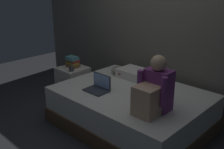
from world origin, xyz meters
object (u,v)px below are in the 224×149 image
person_sitting (154,91)px  nightstand (73,83)px  book_stack (73,62)px  bed (131,109)px  mug (71,68)px  clothes_pile (123,72)px  laptop (98,87)px  pillow (137,74)px

person_sitting → nightstand: bearing=170.9°
book_stack → nightstand: bearing=-49.4°
person_sitting → bed: bearing=153.3°
person_sitting → mug: person_sitting is taller
nightstand → person_sitting: person_sitting is taller
mug → clothes_pile: (0.67, 0.48, -0.02)m
nightstand → person_sitting: bearing=-9.1°
bed → person_sitting: 0.80m
bed → mug: mug is taller
laptop → clothes_pile: bearing=103.0°
person_sitting → mug: size_ratio=7.28×
bed → nightstand: bearing=179.1°
laptop → clothes_pile: laptop is taller
laptop → book_stack: bearing=161.1°
mug → nightstand: bearing=137.3°
mug → clothes_pile: size_ratio=0.21×
nightstand → mug: bearing=-42.7°
person_sitting → book_stack: 1.91m
person_sitting → pillow: (-0.82, 0.73, -0.19)m
mug → clothes_pile: clothes_pile is taller
nightstand → pillow: pillow is taller
nightstand → book_stack: book_stack is taller
mug → clothes_pile: 0.83m
person_sitting → laptop: 0.91m
pillow → clothes_pile: 0.23m
person_sitting → laptop: person_sitting is taller
person_sitting → pillow: bearing=138.6°
person_sitting → clothes_pile: bearing=147.9°
book_stack → laptop: bearing=-18.9°
person_sitting → clothes_pile: (-1.05, 0.65, -0.19)m
nightstand → pillow: (1.03, 0.43, 0.31)m
pillow → mug: 1.05m
laptop → nightstand: bearing=162.2°
clothes_pile → pillow: bearing=18.0°
bed → person_sitting: size_ratio=3.05×
nightstand → pillow: size_ratio=1.01×
book_stack → clothes_pile: book_stack is taller
book_stack → mug: book_stack is taller
laptop → pillow: laptop is taller
person_sitting → clothes_pile: 1.25m
laptop → mug: 0.85m
clothes_pile → nightstand: bearing=-156.0°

